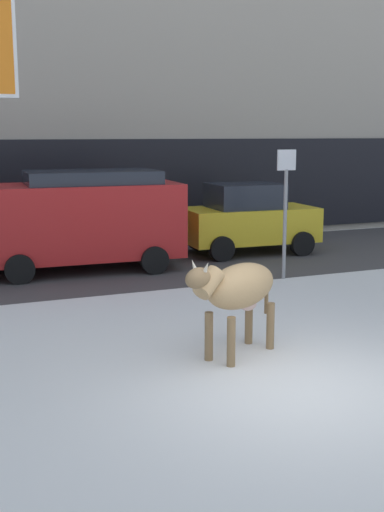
{
  "coord_description": "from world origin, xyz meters",
  "views": [
    {
      "loc": [
        -4.22,
        -6.68,
        3.16
      ],
      "look_at": [
        -0.07,
        3.43,
        1.1
      ],
      "focal_mm": 45.76,
      "sensor_mm": 36.0,
      "label": 1
    }
  ],
  "objects_px": {
    "cow_tan": "(238,289)",
    "pedestrian_near_billboard": "(229,207)",
    "pedestrian_by_cars": "(102,213)",
    "street_sign": "(285,203)",
    "car_red_van": "(81,218)",
    "car_yellow_hatchback": "(248,219)"
  },
  "relations": [
    {
      "from": "cow_tan",
      "to": "pedestrian_near_billboard",
      "type": "relative_size",
      "value": 1.08
    },
    {
      "from": "pedestrian_near_billboard",
      "to": "pedestrian_by_cars",
      "type": "relative_size",
      "value": 1.0
    },
    {
      "from": "cow_tan",
      "to": "street_sign",
      "type": "distance_m",
      "value": 5.3
    },
    {
      "from": "car_red_van",
      "to": "cow_tan",
      "type": "bearing_deg",
      "value": -84.06
    },
    {
      "from": "car_yellow_hatchback",
      "to": "pedestrian_by_cars",
      "type": "bearing_deg",
      "value": 135.79
    },
    {
      "from": "street_sign",
      "to": "cow_tan",
      "type": "bearing_deg",
      "value": -127.47
    },
    {
      "from": "cow_tan",
      "to": "street_sign",
      "type": "height_order",
      "value": "street_sign"
    },
    {
      "from": "car_red_van",
      "to": "car_yellow_hatchback",
      "type": "height_order",
      "value": "car_red_van"
    },
    {
      "from": "car_red_van",
      "to": "street_sign",
      "type": "distance_m",
      "value": 4.69
    },
    {
      "from": "cow_tan",
      "to": "car_yellow_hatchback",
      "type": "height_order",
      "value": "car_yellow_hatchback"
    },
    {
      "from": "cow_tan",
      "to": "street_sign",
      "type": "xyz_separation_m",
      "value": [
        3.2,
        4.17,
        0.68
      ]
    },
    {
      "from": "cow_tan",
      "to": "pedestrian_by_cars",
      "type": "relative_size",
      "value": 1.08
    },
    {
      "from": "car_yellow_hatchback",
      "to": "car_red_van",
      "type": "bearing_deg",
      "value": -173.25
    },
    {
      "from": "car_red_van",
      "to": "pedestrian_near_billboard",
      "type": "height_order",
      "value": "car_red_van"
    },
    {
      "from": "pedestrian_by_cars",
      "to": "street_sign",
      "type": "relative_size",
      "value": 0.61
    },
    {
      "from": "cow_tan",
      "to": "car_red_van",
      "type": "xyz_separation_m",
      "value": [
        -0.7,
        6.74,
        0.25
      ]
    },
    {
      "from": "pedestrian_near_billboard",
      "to": "pedestrian_by_cars",
      "type": "height_order",
      "value": "same"
    },
    {
      "from": "car_red_van",
      "to": "car_yellow_hatchback",
      "type": "bearing_deg",
      "value": 6.75
    },
    {
      "from": "pedestrian_near_billboard",
      "to": "car_yellow_hatchback",
      "type": "bearing_deg",
      "value": -106.56
    },
    {
      "from": "car_yellow_hatchback",
      "to": "street_sign",
      "type": "distance_m",
      "value": 3.28
    },
    {
      "from": "pedestrian_near_billboard",
      "to": "pedestrian_by_cars",
      "type": "distance_m",
      "value": 4.1
    },
    {
      "from": "car_red_van",
      "to": "street_sign",
      "type": "height_order",
      "value": "street_sign"
    }
  ]
}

